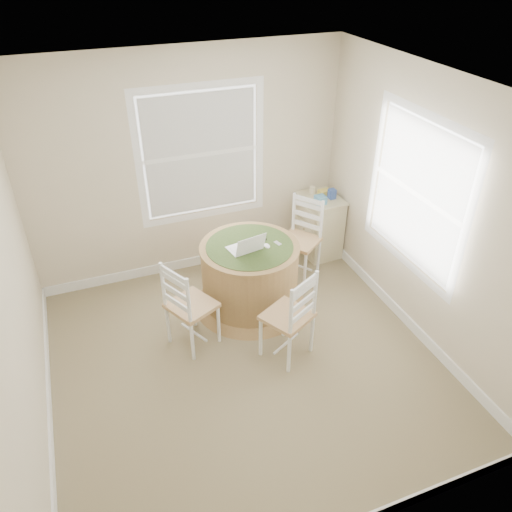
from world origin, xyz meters
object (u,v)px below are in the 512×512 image
chair_left (192,305)px  laptop (246,247)px  chair_near (287,316)px  round_table (250,273)px  chair_right (299,241)px  corner_chest (319,225)px

chair_left → laptop: laptop is taller
chair_left → chair_near: same height
round_table → chair_near: chair_near is taller
chair_right → laptop: 0.94m
chair_right → round_table: bearing=-102.3°
chair_right → chair_near: bearing=-65.9°
chair_right → chair_left: bearing=-100.6°
round_table → chair_left: bearing=-168.7°
round_table → chair_left: (-0.75, -0.38, 0.06)m
round_table → corner_chest: size_ratio=1.58×
laptop → chair_left: bearing=15.0°
round_table → corner_chest: corner_chest is taller
chair_near → laptop: (-0.12, 0.81, 0.31)m
chair_near → chair_right: 1.37m
laptop → round_table: bearing=-149.2°
chair_near → chair_right: (0.68, 1.18, 0.00)m
chair_left → corner_chest: size_ratio=1.21×
laptop → corner_chest: (1.25, 0.75, -0.39)m
laptop → corner_chest: size_ratio=0.48×
chair_left → laptop: (0.68, 0.33, 0.31)m
chair_near → corner_chest: (1.13, 1.55, -0.08)m
round_table → chair_left: chair_left is taller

